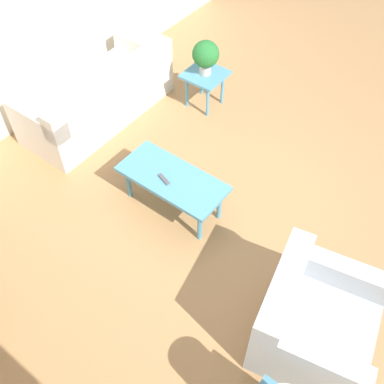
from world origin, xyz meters
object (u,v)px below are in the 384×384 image
Objects in this scene: coffee_table at (172,181)px; potted_plant at (206,55)px; armchair at (312,322)px; side_table_plant at (205,79)px; sofa at (100,98)px.

potted_plant reaches higher than coffee_table.
armchair is 3.33m from side_table_plant.
coffee_table is 1.78m from side_table_plant.
armchair is at bearing 141.24° from potted_plant.
sofa is 3.66m from armchair.
armchair is 2.26× the size of side_table_plant.
sofa is 1.42m from potted_plant.
armchair is (-3.50, 1.08, 0.03)m from sofa.
coffee_table is 2.55× the size of potted_plant.
armchair is 1.90m from coffee_table.
side_table_plant is (0.76, -1.61, 0.00)m from coffee_table.
sofa is 1.77× the size of coffee_table.
potted_plant reaches higher than side_table_plant.
side_table_plant is (2.59, -2.08, 0.08)m from armchair.
armchair is at bearing 165.72° from coffee_table.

